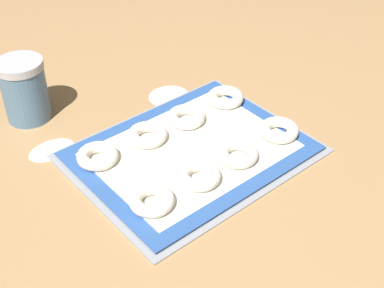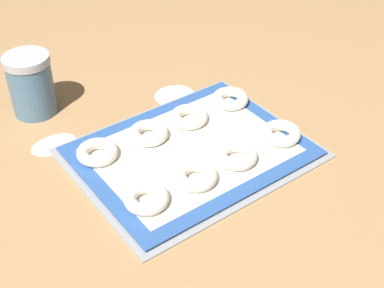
{
  "view_description": "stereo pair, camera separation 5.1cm",
  "coord_description": "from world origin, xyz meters",
  "px_view_note": "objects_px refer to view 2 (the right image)",
  "views": [
    {
      "loc": [
        -0.52,
        -0.62,
        0.65
      ],
      "look_at": [
        0.0,
        0.0,
        0.02
      ],
      "focal_mm": 50.0,
      "sensor_mm": 36.0,
      "label": 1
    },
    {
      "loc": [
        -0.48,
        -0.65,
        0.65
      ],
      "look_at": [
        0.0,
        0.0,
        0.02
      ],
      "focal_mm": 50.0,
      "sensor_mm": 36.0,
      "label": 2
    }
  ],
  "objects_px": {
    "bagel_front_mid_right": "(237,156)",
    "bagel_back_mid_right": "(189,117)",
    "bagel_front_far_left": "(146,198)",
    "bagel_front_mid_left": "(196,176)",
    "baking_tray": "(192,152)",
    "bagel_front_far_right": "(281,133)",
    "bagel_back_far_right": "(230,99)",
    "bagel_back_mid_left": "(149,133)",
    "bagel_back_far_left": "(97,152)",
    "flour_canister": "(31,84)"
  },
  "relations": [
    {
      "from": "bagel_front_mid_right",
      "to": "bagel_back_far_left",
      "type": "relative_size",
      "value": 1.0
    },
    {
      "from": "bagel_front_far_left",
      "to": "bagel_front_mid_left",
      "type": "relative_size",
      "value": 1.0
    },
    {
      "from": "bagel_back_mid_left",
      "to": "flour_canister",
      "type": "xyz_separation_m",
      "value": [
        -0.14,
        0.24,
        0.04
      ]
    },
    {
      "from": "baking_tray",
      "to": "bagel_back_mid_left",
      "type": "xyz_separation_m",
      "value": [
        -0.05,
        0.08,
        0.02
      ]
    },
    {
      "from": "bagel_front_mid_left",
      "to": "bagel_front_mid_right",
      "type": "bearing_deg",
      "value": 0.37
    },
    {
      "from": "bagel_front_far_right",
      "to": "bagel_back_far_right",
      "type": "xyz_separation_m",
      "value": [
        0.0,
        0.16,
        0.0
      ]
    },
    {
      "from": "bagel_front_mid_right",
      "to": "bagel_back_far_left",
      "type": "bearing_deg",
      "value": 141.37
    },
    {
      "from": "baking_tray",
      "to": "bagel_back_mid_right",
      "type": "height_order",
      "value": "bagel_back_mid_right"
    },
    {
      "from": "bagel_back_far_left",
      "to": "bagel_back_far_right",
      "type": "xyz_separation_m",
      "value": [
        0.32,
        -0.01,
        0.0
      ]
    },
    {
      "from": "bagel_front_mid_right",
      "to": "bagel_back_far_right",
      "type": "xyz_separation_m",
      "value": [
        0.12,
        0.16,
        0.0
      ]
    },
    {
      "from": "bagel_front_far_left",
      "to": "bagel_back_far_right",
      "type": "xyz_separation_m",
      "value": [
        0.31,
        0.15,
        0.0
      ]
    },
    {
      "from": "bagel_back_far_right",
      "to": "bagel_front_far_left",
      "type": "bearing_deg",
      "value": -153.8
    },
    {
      "from": "baking_tray",
      "to": "bagel_back_mid_right",
      "type": "relative_size",
      "value": 5.58
    },
    {
      "from": "bagel_front_mid_left",
      "to": "flour_canister",
      "type": "bearing_deg",
      "value": 108.79
    },
    {
      "from": "bagel_front_far_right",
      "to": "bagel_back_mid_right",
      "type": "xyz_separation_m",
      "value": [
        -0.11,
        0.15,
        0.0
      ]
    },
    {
      "from": "bagel_front_far_left",
      "to": "bagel_front_mid_left",
      "type": "bearing_deg",
      "value": -2.29
    },
    {
      "from": "baking_tray",
      "to": "bagel_front_far_left",
      "type": "bearing_deg",
      "value": -153.75
    },
    {
      "from": "flour_canister",
      "to": "bagel_back_mid_right",
      "type": "bearing_deg",
      "value": -45.75
    },
    {
      "from": "bagel_back_mid_left",
      "to": "bagel_back_mid_right",
      "type": "height_order",
      "value": "same"
    },
    {
      "from": "baking_tray",
      "to": "bagel_back_mid_right",
      "type": "xyz_separation_m",
      "value": [
        0.05,
        0.08,
        0.02
      ]
    },
    {
      "from": "baking_tray",
      "to": "bagel_back_mid_left",
      "type": "relative_size",
      "value": 5.58
    },
    {
      "from": "bagel_front_far_left",
      "to": "bagel_back_mid_left",
      "type": "distance_m",
      "value": 0.19
    },
    {
      "from": "bagel_back_far_left",
      "to": "bagel_back_mid_left",
      "type": "relative_size",
      "value": 1.0
    },
    {
      "from": "bagel_back_mid_right",
      "to": "flour_canister",
      "type": "xyz_separation_m",
      "value": [
        -0.23,
        0.24,
        0.04
      ]
    },
    {
      "from": "baking_tray",
      "to": "bagel_back_far_left",
      "type": "bearing_deg",
      "value": 151.7
    },
    {
      "from": "bagel_front_far_right",
      "to": "bagel_back_far_left",
      "type": "bearing_deg",
      "value": 153.16
    },
    {
      "from": "bagel_front_mid_right",
      "to": "bagel_back_far_right",
      "type": "relative_size",
      "value": 1.0
    },
    {
      "from": "bagel_front_mid_right",
      "to": "bagel_back_mid_right",
      "type": "relative_size",
      "value": 1.0
    },
    {
      "from": "bagel_front_far_left",
      "to": "bagel_front_mid_right",
      "type": "height_order",
      "value": "same"
    },
    {
      "from": "bagel_front_far_right",
      "to": "bagel_back_mid_right",
      "type": "relative_size",
      "value": 1.0
    },
    {
      "from": "bagel_back_far_left",
      "to": "baking_tray",
      "type": "bearing_deg",
      "value": -28.3
    },
    {
      "from": "bagel_front_mid_right",
      "to": "bagel_back_mid_right",
      "type": "height_order",
      "value": "same"
    },
    {
      "from": "bagel_front_mid_right",
      "to": "bagel_back_far_right",
      "type": "bearing_deg",
      "value": 53.8
    },
    {
      "from": "bagel_front_far_left",
      "to": "flour_canister",
      "type": "relative_size",
      "value": 0.59
    },
    {
      "from": "bagel_front_mid_right",
      "to": "bagel_back_mid_left",
      "type": "xyz_separation_m",
      "value": [
        -0.09,
        0.16,
        0.0
      ]
    },
    {
      "from": "flour_canister",
      "to": "bagel_front_mid_right",
      "type": "bearing_deg",
      "value": -59.75
    },
    {
      "from": "bagel_back_mid_right",
      "to": "baking_tray",
      "type": "bearing_deg",
      "value": -122.54
    },
    {
      "from": "bagel_front_mid_left",
      "to": "flour_canister",
      "type": "distance_m",
      "value": 0.42
    },
    {
      "from": "bagel_front_far_left",
      "to": "flour_canister",
      "type": "bearing_deg",
      "value": 94.68
    },
    {
      "from": "bagel_front_far_right",
      "to": "bagel_back_mid_left",
      "type": "bearing_deg",
      "value": 143.39
    },
    {
      "from": "bagel_back_far_left",
      "to": "bagel_back_far_right",
      "type": "distance_m",
      "value": 0.32
    },
    {
      "from": "baking_tray",
      "to": "bagel_front_far_left",
      "type": "relative_size",
      "value": 5.58
    },
    {
      "from": "bagel_back_far_left",
      "to": "bagel_back_mid_left",
      "type": "height_order",
      "value": "same"
    },
    {
      "from": "bagel_front_far_right",
      "to": "bagel_front_far_left",
      "type": "bearing_deg",
      "value": 179.67
    },
    {
      "from": "baking_tray",
      "to": "bagel_front_far_left",
      "type": "height_order",
      "value": "bagel_front_far_left"
    },
    {
      "from": "bagel_front_mid_left",
      "to": "bagel_back_mid_right",
      "type": "relative_size",
      "value": 1.0
    },
    {
      "from": "bagel_back_far_left",
      "to": "bagel_back_far_right",
      "type": "height_order",
      "value": "same"
    },
    {
      "from": "bagel_front_mid_left",
      "to": "bagel_back_far_right",
      "type": "distance_m",
      "value": 0.26
    },
    {
      "from": "bagel_front_mid_left",
      "to": "bagel_back_mid_left",
      "type": "relative_size",
      "value": 1.0
    },
    {
      "from": "bagel_front_far_left",
      "to": "bagel_back_mid_right",
      "type": "distance_m",
      "value": 0.25
    }
  ]
}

